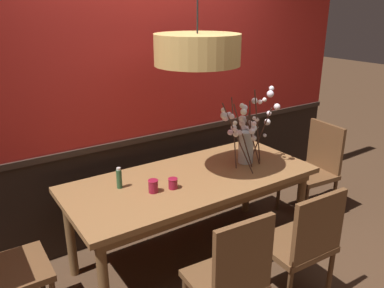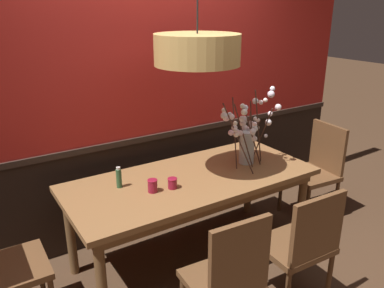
# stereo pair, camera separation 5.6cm
# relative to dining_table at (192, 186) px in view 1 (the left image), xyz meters

# --- Properties ---
(ground_plane) EXTENTS (24.00, 24.00, 0.00)m
(ground_plane) POSITION_rel_dining_table_xyz_m (0.00, 0.00, -0.68)
(ground_plane) COLOR #4C3321
(back_wall) EXTENTS (4.52, 0.14, 2.93)m
(back_wall) POSITION_rel_dining_table_xyz_m (0.00, 0.69, 0.77)
(back_wall) COLOR black
(back_wall) RESTS_ON ground
(dining_table) EXTENTS (1.99, 0.88, 0.76)m
(dining_table) POSITION_rel_dining_table_xyz_m (0.00, 0.00, 0.00)
(dining_table) COLOR olive
(dining_table) RESTS_ON ground
(chair_near_side_right) EXTENTS (0.48, 0.43, 0.92)m
(chair_near_side_right) POSITION_rel_dining_table_xyz_m (0.34, -0.86, -0.16)
(chair_near_side_right) COLOR brown
(chair_near_side_right) RESTS_ON ground
(chair_far_side_right) EXTENTS (0.45, 0.44, 0.97)m
(chair_far_side_right) POSITION_rel_dining_table_xyz_m (0.29, 0.88, -0.14)
(chair_far_side_right) COLOR brown
(chair_far_side_right) RESTS_ON ground
(chair_far_side_left) EXTENTS (0.43, 0.44, 0.95)m
(chair_far_side_left) POSITION_rel_dining_table_xyz_m (-0.34, 0.87, -0.15)
(chair_far_side_left) COLOR brown
(chair_far_side_left) RESTS_ON ground
(chair_near_side_left) EXTENTS (0.44, 0.43, 0.95)m
(chair_near_side_left) POSITION_rel_dining_table_xyz_m (-0.30, -0.88, -0.15)
(chair_near_side_left) COLOR brown
(chair_near_side_left) RESTS_ON ground
(chair_head_east_end) EXTENTS (0.48, 0.49, 0.95)m
(chair_head_east_end) POSITION_rel_dining_table_xyz_m (1.45, -0.03, -0.15)
(chair_head_east_end) COLOR brown
(chair_head_east_end) RESTS_ON ground
(vase_with_blossoms) EXTENTS (0.60, 0.39, 0.68)m
(vase_with_blossoms) POSITION_rel_dining_table_xyz_m (0.54, -0.01, 0.32)
(vase_with_blossoms) COLOR silver
(vase_with_blossoms) RESTS_ON dining_table
(candle_holder_nearer_center) EXTENTS (0.07, 0.07, 0.08)m
(candle_holder_nearer_center) POSITION_rel_dining_table_xyz_m (-0.23, -0.09, 0.12)
(candle_holder_nearer_center) COLOR maroon
(candle_holder_nearer_center) RESTS_ON dining_table
(candle_holder_nearer_edge) EXTENTS (0.08, 0.08, 0.10)m
(candle_holder_nearer_edge) POSITION_rel_dining_table_xyz_m (-0.38, -0.06, 0.13)
(candle_holder_nearer_edge) COLOR maroon
(candle_holder_nearer_edge) RESTS_ON dining_table
(condiment_bottle) EXTENTS (0.04, 0.04, 0.16)m
(condiment_bottle) POSITION_rel_dining_table_xyz_m (-0.55, 0.14, 0.16)
(condiment_bottle) COLOR #2D5633
(condiment_bottle) RESTS_ON dining_table
(pendant_lamp) EXTENTS (0.61, 0.61, 1.29)m
(pendant_lamp) POSITION_rel_dining_table_xyz_m (0.02, -0.03, 1.07)
(pendant_lamp) COLOR tan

